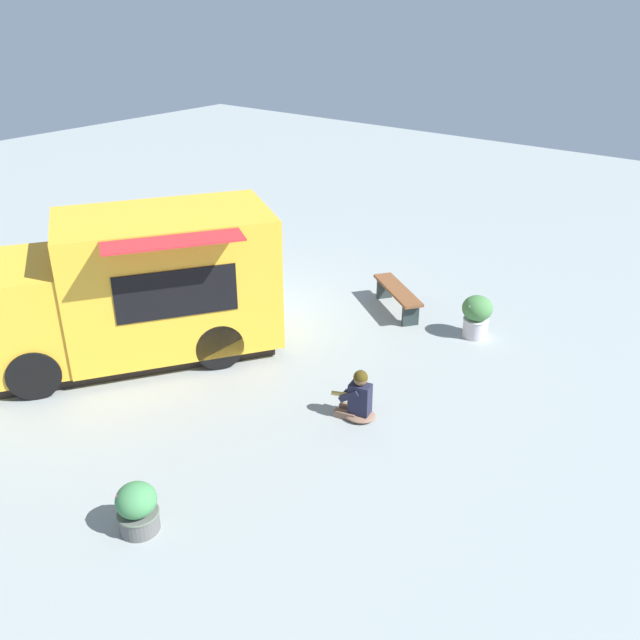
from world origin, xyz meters
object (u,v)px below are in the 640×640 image
Objects in this scene: plaza_bench at (397,294)px; planter_flowering_far at (137,508)px; food_truck at (134,292)px; person_customer at (358,399)px; planter_flowering_near at (477,315)px.

planter_flowering_far is at bearing 7.18° from plaza_bench.
food_truck is at bearing -128.67° from planter_flowering_far.
planter_flowering_far is at bearing -10.87° from person_customer.
food_truck is 4.75m from planter_flowering_far.
plaza_bench is (-3.72, -1.65, 0.04)m from person_customer.
planter_flowering_near reaches higher than plaza_bench.
food_truck is at bearing -45.27° from planter_flowering_near.
plaza_bench is at bearing -91.04° from planter_flowering_near.
food_truck reaches higher than planter_flowering_near.
planter_flowering_near is 0.51× the size of plaza_bench.
person_customer is at bearing 100.28° from food_truck.
person_customer is 0.51× the size of plaza_bench.
food_truck is 3.31× the size of plaza_bench.
planter_flowering_far is at bearing -6.78° from planter_flowering_near.
planter_flowering_near is 1.25× the size of planter_flowering_far.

